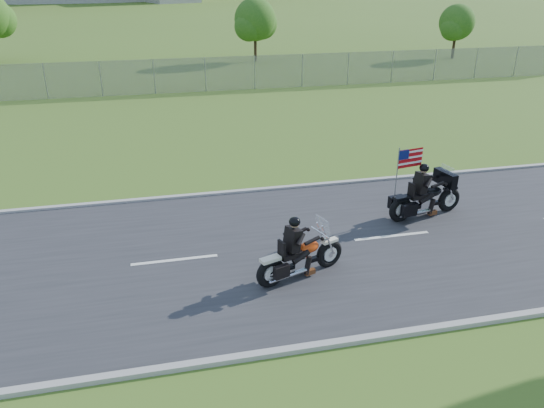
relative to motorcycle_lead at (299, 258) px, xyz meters
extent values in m
plane|color=#3C561B|center=(-0.92, 1.42, -0.53)|extent=(420.00, 420.00, 0.00)
cube|color=#28282B|center=(-0.92, 1.42, -0.51)|extent=(120.00, 8.00, 0.04)
cube|color=#9E9B93|center=(-0.92, 5.47, -0.48)|extent=(120.00, 0.18, 0.12)
cube|color=#9E9B93|center=(-0.92, -2.63, -0.48)|extent=(120.00, 0.18, 0.12)
cube|color=gray|center=(-5.92, 21.42, 0.47)|extent=(60.00, 0.03, 2.00)
cylinder|color=#382316|center=(5.08, 31.42, 0.73)|extent=(0.22, 0.22, 2.52)
sphere|color=#265416|center=(5.08, 31.42, 2.62)|extent=(3.20, 3.20, 3.20)
sphere|color=#265416|center=(5.72, 31.90, 2.26)|extent=(2.40, 2.40, 2.40)
sphere|color=#265416|center=(4.52, 31.02, 2.17)|extent=(2.24, 2.24, 2.24)
cylinder|color=#382316|center=(21.08, 29.42, 0.59)|extent=(0.22, 0.22, 2.24)
sphere|color=#265416|center=(21.08, 29.42, 2.27)|extent=(2.80, 2.80, 2.80)
sphere|color=#265416|center=(21.64, 29.84, 1.95)|extent=(2.10, 2.10, 2.10)
sphere|color=#265416|center=(20.59, 29.07, 1.87)|extent=(1.96, 1.96, 1.96)
torus|color=black|center=(0.85, 0.30, -0.14)|extent=(0.77, 0.42, 0.75)
torus|color=black|center=(-0.78, -0.27, -0.14)|extent=(0.77, 0.42, 0.75)
ellipsoid|color=#D03E0F|center=(0.25, 0.09, 0.22)|extent=(0.64, 0.50, 0.28)
cube|color=black|center=(-0.25, -0.09, 0.18)|extent=(0.63, 0.47, 0.12)
cube|color=black|center=(-0.20, -0.07, 0.58)|extent=(0.37, 0.46, 0.56)
sphere|color=black|center=(-0.15, -0.05, 1.02)|extent=(0.35, 0.35, 0.27)
cube|color=silver|center=(0.63, 0.22, 0.71)|extent=(0.19, 0.45, 0.41)
torus|color=black|center=(5.48, 2.64, -0.13)|extent=(0.80, 0.34, 0.78)
torus|color=black|center=(3.72, 2.30, -0.13)|extent=(0.80, 0.34, 0.78)
ellipsoid|color=black|center=(4.83, 2.51, 0.25)|extent=(0.64, 0.44, 0.29)
cube|color=black|center=(4.29, 2.41, 0.21)|extent=(0.63, 0.42, 0.13)
cube|color=black|center=(4.34, 2.42, 0.62)|extent=(0.33, 0.46, 0.58)
sphere|color=black|center=(4.39, 2.43, 1.07)|extent=(0.33, 0.33, 0.28)
cube|color=black|center=(5.22, 2.59, 0.62)|extent=(0.39, 0.87, 0.42)
cube|color=#B70C11|center=(3.99, 2.56, 1.35)|extent=(0.83, 0.18, 0.55)
camera|label=1|loc=(-3.08, -10.64, 6.42)|focal=35.00mm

